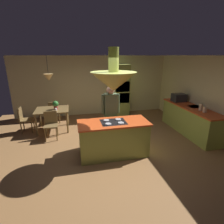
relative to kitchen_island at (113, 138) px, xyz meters
name	(u,v)px	position (x,y,z in m)	size (l,w,h in m)	color
ground	(112,150)	(0.00, 0.20, -0.47)	(8.16, 8.16, 0.00)	olive
wall_back	(94,86)	(0.00, 3.65, 0.81)	(6.80, 0.10, 2.55)	beige
wall_right	(208,97)	(3.25, 0.60, 0.81)	(0.10, 7.20, 2.55)	beige
kitchen_island	(113,138)	(0.00, 0.00, 0.00)	(1.81, 0.81, 0.95)	#939E42
counter_run_right	(190,120)	(2.84, 0.80, 0.00)	(0.73, 2.51, 0.93)	#939E42
oven_tower	(121,90)	(1.10, 3.24, 0.63)	(0.66, 0.62, 2.19)	#939E42
dining_table	(52,112)	(-1.70, 2.10, 0.19)	(1.12, 0.92, 0.76)	brown
person_at_island	(111,111)	(0.08, 0.67, 0.54)	(0.53, 0.23, 1.74)	tan
range_hood	(114,80)	(0.00, 0.00, 1.51)	(1.10, 1.10, 1.00)	#939E42
pendant_light_over_table	(49,77)	(-1.70, 2.10, 1.39)	(0.32, 0.32, 0.82)	#E0B266
chair_facing_island	(51,123)	(-1.70, 1.42, 0.04)	(0.40, 0.40, 0.87)	brown
chair_by_back_wall	(54,111)	(-1.70, 2.78, 0.04)	(0.40, 0.40, 0.87)	brown
chair_at_corner	(24,118)	(-2.64, 2.10, 0.04)	(0.40, 0.40, 0.87)	brown
potted_plant_on_table	(56,105)	(-1.56, 2.07, 0.46)	(0.20, 0.20, 0.30)	#99382D
cup_on_table	(56,110)	(-1.55, 1.87, 0.34)	(0.07, 0.07, 0.09)	white
canister_flour	(205,110)	(2.84, 0.18, 0.54)	(0.12, 0.12, 0.17)	#E0B78C
canister_sugar	(201,107)	(2.84, 0.36, 0.57)	(0.11, 0.11, 0.21)	#E0B78C
microwave_on_counter	(179,98)	(2.84, 1.54, 0.60)	(0.46, 0.36, 0.28)	#232326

